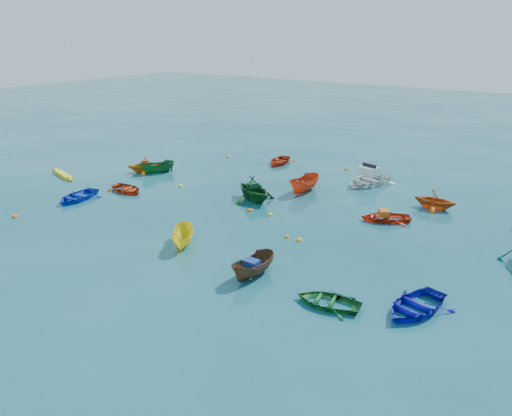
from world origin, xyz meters
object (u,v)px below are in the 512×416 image
Objects in this scene: dinghy_blue_sw at (78,200)px; motorboat_white at (368,184)px; dinghy_blue_se at (414,311)px; kayak_yellow at (64,177)px.

dinghy_blue_sw is 0.79× the size of motorboat_white.
dinghy_blue_sw is 23.11m from dinghy_blue_se.
motorboat_white is at bearing 132.90° from dinghy_blue_se.
motorboat_white reaches higher than kayak_yellow.
dinghy_blue_sw is 6.25m from kayak_yellow.
dinghy_blue_sw is at bearing -168.32° from dinghy_blue_se.
dinghy_blue_sw is at bearing -101.15° from kayak_yellow.
motorboat_white reaches higher than dinghy_blue_sw.
dinghy_blue_se is 0.97× the size of kayak_yellow.
dinghy_blue_se reaches higher than dinghy_blue_sw.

